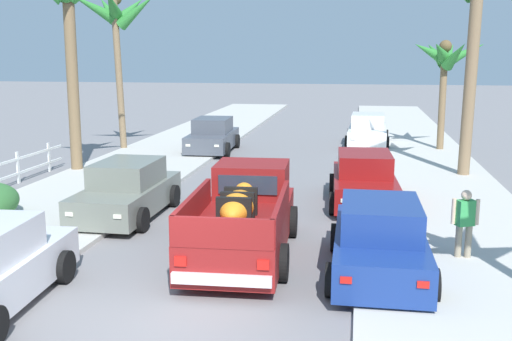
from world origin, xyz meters
TOP-DOWN VIEW (x-y plane):
  - ground_plane at (0.00, 0.00)m, footprint 160.00×160.00m
  - sidewalk_left at (-5.39, 12.00)m, footprint 4.74×60.00m
  - sidewalk_right at (5.39, 12.00)m, footprint 4.74×60.00m
  - curb_left at (-4.42, 12.00)m, footprint 0.16×60.00m
  - curb_right at (4.42, 12.00)m, footprint 0.16×60.00m
  - pickup_truck at (0.54, 3.76)m, footprint 2.38×5.29m
  - car_left_near at (-3.51, 17.37)m, footprint 2.15×4.31m
  - car_right_near at (3.22, 8.74)m, footprint 2.17×4.32m
  - car_left_mid at (3.49, 2.91)m, footprint 2.05×4.27m
  - car_left_far at (-3.17, 6.23)m, footprint 2.04×4.27m
  - car_right_far at (3.45, 20.50)m, footprint 2.11×4.30m
  - palm_tree_left_fore at (-7.42, 11.89)m, footprint 3.75×3.72m
  - palm_tree_right_fore at (-7.65, 16.85)m, footprint 3.91×3.56m
  - palm_tree_right_mid at (6.71, 13.16)m, footprint 3.12×3.18m
  - palm_tree_left_back at (6.77, 19.38)m, footprint 3.31×3.37m
  - pedestrian at (5.29, 3.95)m, footprint 0.57×0.36m

SIDE VIEW (x-z plane):
  - ground_plane at x=0.00m, z-range 0.00..0.00m
  - curb_left at x=-4.42m, z-range 0.00..0.10m
  - curb_right at x=4.42m, z-range 0.00..0.10m
  - sidewalk_left at x=-5.39m, z-range 0.00..0.12m
  - sidewalk_right at x=5.39m, z-range 0.00..0.12m
  - car_left_near at x=-3.51m, z-range -0.06..1.48m
  - car_right_near at x=3.22m, z-range -0.06..1.48m
  - car_left_mid at x=3.49m, z-range -0.06..1.48m
  - car_left_far at x=-3.17m, z-range -0.06..1.48m
  - car_right_far at x=3.45m, z-range -0.06..1.48m
  - pickup_truck at x=0.54m, z-range -0.09..1.71m
  - pedestrian at x=5.29m, z-range 0.12..1.71m
  - palm_tree_left_back at x=6.77m, z-range 1.65..6.72m
  - palm_tree_right_fore at x=-7.65m, z-range 2.34..9.47m
  - palm_tree_right_mid at x=6.71m, z-range 2.17..9.85m
  - palm_tree_left_fore at x=-7.42m, z-range 2.20..9.87m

